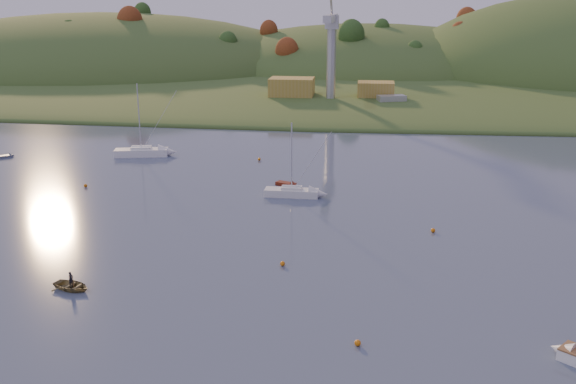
# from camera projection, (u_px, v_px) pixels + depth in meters

# --- Properties ---
(ground) EXTENTS (500.00, 500.00, 0.00)m
(ground) POSITION_uv_depth(u_px,v_px,m) (195.00, 380.00, 44.81)
(ground) COLOR #37415A
(ground) RESTS_ON ground
(far_shore) EXTENTS (620.00, 220.00, 1.50)m
(far_shore) POSITION_uv_depth(u_px,v_px,m) (342.00, 67.00, 263.62)
(far_shore) COLOR #2A491D
(far_shore) RESTS_ON ground
(shore_slope) EXTENTS (640.00, 150.00, 7.00)m
(shore_slope) POSITION_uv_depth(u_px,v_px,m) (333.00, 86.00, 201.79)
(shore_slope) COLOR #2A491D
(shore_slope) RESTS_ON ground
(hill_left) EXTENTS (170.00, 140.00, 44.00)m
(hill_left) POSITION_uv_depth(u_px,v_px,m) (104.00, 71.00, 245.92)
(hill_left) COLOR #2A491D
(hill_left) RESTS_ON ground
(hill_center) EXTENTS (140.00, 120.00, 36.00)m
(hill_center) POSITION_uv_depth(u_px,v_px,m) (366.00, 72.00, 243.39)
(hill_center) COLOR #2A491D
(hill_center) RESTS_ON ground
(hillside_trees) EXTENTS (280.00, 50.00, 32.00)m
(hillside_trees) POSITION_uv_depth(u_px,v_px,m) (336.00, 79.00, 220.81)
(hillside_trees) COLOR #234719
(hillside_trees) RESTS_ON ground
(wharf) EXTENTS (42.00, 16.00, 2.40)m
(wharf) POSITION_uv_depth(u_px,v_px,m) (343.00, 103.00, 159.93)
(wharf) COLOR slate
(wharf) RESTS_ON ground
(shed_west) EXTENTS (11.00, 8.00, 4.80)m
(shed_west) POSITION_uv_depth(u_px,v_px,m) (292.00, 88.00, 161.43)
(shed_west) COLOR #AA8D38
(shed_west) RESTS_ON wharf
(shed_east) EXTENTS (9.00, 7.00, 4.00)m
(shed_east) POSITION_uv_depth(u_px,v_px,m) (376.00, 90.00, 159.97)
(shed_east) COLOR #AA8D38
(shed_east) RESTS_ON wharf
(dock_crane) EXTENTS (3.20, 28.00, 20.30)m
(dock_crane) POSITION_uv_depth(u_px,v_px,m) (331.00, 38.00, 152.33)
(dock_crane) COLOR #B7B7BC
(dock_crane) RESTS_ON wharf
(sailboat_near) EXTENTS (9.33, 4.57, 12.43)m
(sailboat_near) POSITION_uv_depth(u_px,v_px,m) (141.00, 151.00, 110.07)
(sailboat_near) COLOR white
(sailboat_near) RESTS_ON ground
(sailboat_far) EXTENTS (7.33, 2.28, 10.13)m
(sailboat_far) POSITION_uv_depth(u_px,v_px,m) (292.00, 191.00, 87.12)
(sailboat_far) COLOR silver
(sailboat_far) RESTS_ON ground
(canoe) EXTENTS (4.30, 3.60, 0.76)m
(canoe) POSITION_uv_depth(u_px,v_px,m) (72.00, 286.00, 58.80)
(canoe) COLOR olive
(canoe) RESTS_ON ground
(paddler) EXTENTS (0.50, 0.63, 1.50)m
(paddler) POSITION_uv_depth(u_px,v_px,m) (71.00, 282.00, 58.70)
(paddler) COLOR black
(paddler) RESTS_ON ground
(red_tender) EXTENTS (3.66, 2.57, 1.19)m
(red_tender) POSITION_uv_depth(u_px,v_px,m) (290.00, 185.00, 91.96)
(red_tender) COLOR #611D0D
(red_tender) RESTS_ON ground
(grey_dinghy) EXTENTS (2.60, 2.53, 0.99)m
(grey_dinghy) POSITION_uv_depth(u_px,v_px,m) (8.00, 156.00, 109.36)
(grey_dinghy) COLOR slate
(grey_dinghy) RESTS_ON ground
(work_vessel) EXTENTS (16.36, 9.79, 3.97)m
(work_vessel) POSITION_uv_depth(u_px,v_px,m) (391.00, 106.00, 154.65)
(work_vessel) COLOR #51606A
(work_vessel) RESTS_ON ground
(buoy_0) EXTENTS (0.50, 0.50, 0.50)m
(buoy_0) POSITION_uv_depth(u_px,v_px,m) (358.00, 343.00, 49.18)
(buoy_0) COLOR orange
(buoy_0) RESTS_ON ground
(buoy_1) EXTENTS (0.50, 0.50, 0.50)m
(buoy_1) POSITION_uv_depth(u_px,v_px,m) (433.00, 230.00, 73.49)
(buoy_1) COLOR orange
(buoy_1) RESTS_ON ground
(buoy_2) EXTENTS (0.50, 0.50, 0.50)m
(buoy_2) POSITION_uv_depth(u_px,v_px,m) (86.00, 186.00, 91.50)
(buoy_2) COLOR orange
(buoy_2) RESTS_ON ground
(buoy_3) EXTENTS (0.50, 0.50, 0.50)m
(buoy_3) POSITION_uv_depth(u_px,v_px,m) (259.00, 159.00, 107.01)
(buoy_3) COLOR orange
(buoy_3) RESTS_ON ground
(buoy_4) EXTENTS (0.50, 0.50, 0.50)m
(buoy_4) POSITION_uv_depth(u_px,v_px,m) (283.00, 264.00, 64.13)
(buoy_4) COLOR orange
(buoy_4) RESTS_ON ground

